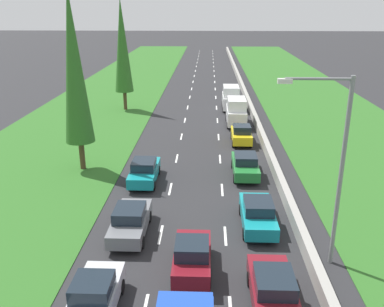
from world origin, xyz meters
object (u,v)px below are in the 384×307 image
(white_van_right_lane_seventh, at_px, (231,98))
(grey_sedan_left_lane_third, at_px, (130,221))
(poplar_tree_third, at_px, (122,46))
(silver_hatchback_left_lane, at_px, (95,295))
(teal_sedan_right_lane, at_px, (258,214))
(white_van_right_lane, at_px, (236,112))
(street_light_mast, at_px, (335,161))
(teal_sedan_left_lane, at_px, (144,171))
(poplar_tree_second, at_px, (74,67))
(yellow_hatchback_right_lane, at_px, (241,134))
(maroon_hatchback_centre_lane, at_px, (192,256))
(maroon_sedan_right_lane, at_px, (273,291))
(green_sedan_right_lane, at_px, (245,165))

(white_van_right_lane_seventh, bearing_deg, grey_sedan_left_lane_third, -103.03)
(white_van_right_lane_seventh, bearing_deg, poplar_tree_third, -177.38)
(silver_hatchback_left_lane, bearing_deg, teal_sedan_right_lane, 45.31)
(white_van_right_lane, height_order, street_light_mast, street_light_mast)
(teal_sedan_right_lane, distance_m, teal_sedan_left_lane, 9.45)
(grey_sedan_left_lane_third, relative_size, teal_sedan_left_lane, 1.00)
(grey_sedan_left_lane_third, distance_m, teal_sedan_right_lane, 7.01)
(teal_sedan_left_lane, distance_m, poplar_tree_second, 8.77)
(silver_hatchback_left_lane, bearing_deg, poplar_tree_second, 107.68)
(poplar_tree_third, bearing_deg, yellow_hatchback_right_lane, -44.17)
(yellow_hatchback_right_lane, bearing_deg, grey_sedan_left_lane_third, -113.65)
(street_light_mast, bearing_deg, maroon_hatchback_centre_lane, -170.58)
(silver_hatchback_left_lane, distance_m, maroon_hatchback_centre_lane, 4.77)
(yellow_hatchback_right_lane, xyz_separation_m, street_light_mast, (2.64, -18.47, 4.40))
(teal_sedan_right_lane, bearing_deg, grey_sedan_left_lane_third, -171.07)
(silver_hatchback_left_lane, xyz_separation_m, street_light_mast, (10.05, 3.97, 4.40))
(poplar_tree_second, bearing_deg, maroon_sedan_right_lane, -51.15)
(green_sedan_right_lane, bearing_deg, teal_sedan_left_lane, -168.43)
(grey_sedan_left_lane_third, bearing_deg, white_van_right_lane_seventh, 76.97)
(teal_sedan_right_lane, xyz_separation_m, teal_sedan_left_lane, (-7.22, 6.10, 0.00))
(white_van_right_lane, xyz_separation_m, poplar_tree_third, (-12.67, 6.28, 5.96))
(yellow_hatchback_right_lane, xyz_separation_m, white_van_right_lane, (-0.12, 6.13, 0.56))
(green_sedan_right_lane, height_order, teal_sedan_left_lane, same)
(white_van_right_lane_seventh, relative_size, street_light_mast, 0.54)
(silver_hatchback_left_lane, xyz_separation_m, yellow_hatchback_right_lane, (7.41, 22.44, 0.00))
(grey_sedan_left_lane_third, bearing_deg, teal_sedan_right_lane, 8.93)
(silver_hatchback_left_lane, bearing_deg, white_van_right_lane_seventh, 78.72)
(poplar_tree_third, bearing_deg, green_sedan_right_lane, -57.93)
(yellow_hatchback_right_lane, distance_m, street_light_mast, 19.17)
(maroon_hatchback_centre_lane, relative_size, teal_sedan_left_lane, 0.87)
(maroon_hatchback_centre_lane, bearing_deg, white_van_right_lane_seventh, 84.19)
(teal_sedan_left_lane, height_order, street_light_mast, street_light_mast)
(silver_hatchback_left_lane, xyz_separation_m, poplar_tree_third, (-5.38, 34.86, 6.52))
(maroon_sedan_right_lane, height_order, teal_sedan_right_lane, same)
(teal_sedan_left_lane, bearing_deg, poplar_tree_third, 104.12)
(maroon_hatchback_centre_lane, height_order, teal_sedan_left_lane, maroon_hatchback_centre_lane)
(maroon_hatchback_centre_lane, relative_size, maroon_sedan_right_lane, 0.87)
(grey_sedan_left_lane_third, height_order, teal_sedan_left_lane, same)
(silver_hatchback_left_lane, distance_m, maroon_sedan_right_lane, 7.17)
(teal_sedan_right_lane, bearing_deg, yellow_hatchback_right_lane, 89.35)
(maroon_sedan_right_lane, height_order, white_van_right_lane_seventh, white_van_right_lane_seventh)
(maroon_sedan_right_lane, distance_m, poplar_tree_third, 37.05)
(teal_sedan_right_lane, height_order, white_van_right_lane_seventh, white_van_right_lane_seventh)
(maroon_sedan_right_lane, bearing_deg, silver_hatchback_left_lane, -175.13)
(silver_hatchback_left_lane, height_order, grey_sedan_left_lane_third, silver_hatchback_left_lane)
(silver_hatchback_left_lane, bearing_deg, yellow_hatchback_right_lane, 71.73)
(maroon_hatchback_centre_lane, bearing_deg, grey_sedan_left_lane_third, 136.33)
(yellow_hatchback_right_lane, distance_m, poplar_tree_second, 15.67)
(teal_sedan_right_lane, relative_size, teal_sedan_left_lane, 1.00)
(silver_hatchback_left_lane, distance_m, white_van_right_lane_seventh, 36.13)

